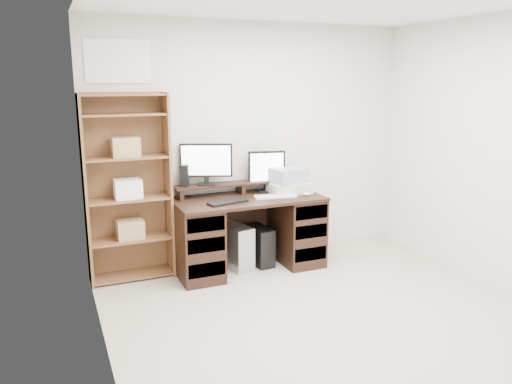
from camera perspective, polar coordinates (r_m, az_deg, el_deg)
room at (r=3.61m, az=11.79°, el=1.88°), size 3.54×4.04×2.54m
desk at (r=5.13m, az=-0.93°, el=-4.54°), size 1.50×0.70×0.75m
riser_shelf at (r=5.21m, az=-1.80°, el=0.87°), size 1.40×0.22×0.12m
monitor_wide at (r=5.05m, az=-5.72°, el=3.45°), size 0.50×0.23×0.42m
monitor_small at (r=5.27m, az=1.22°, el=2.57°), size 0.39×0.18×0.43m
speaker at (r=5.03m, az=-8.19°, el=1.87°), size 0.11×0.11×0.21m
keyboard_black at (r=4.80m, az=-3.24°, el=-1.18°), size 0.42×0.21×0.02m
keyboard_white at (r=5.04m, az=2.22°, el=-0.50°), size 0.44×0.19×0.02m
mouse at (r=5.14m, az=5.89°, el=-0.23°), size 0.09×0.07×0.03m
printer at (r=5.26m, az=3.78°, el=0.51°), size 0.42×0.32×0.11m
basket at (r=5.23m, az=3.80°, el=1.90°), size 0.40×0.32×0.15m
tower_silver at (r=5.21m, az=-2.45°, el=-6.19°), size 0.30×0.48×0.45m
tower_black at (r=5.30m, az=0.36°, el=-6.11°), size 0.20×0.42×0.40m
bookshelf at (r=4.91m, az=-14.48°, el=0.62°), size 0.80×0.30×1.80m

